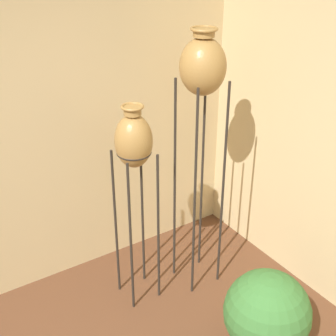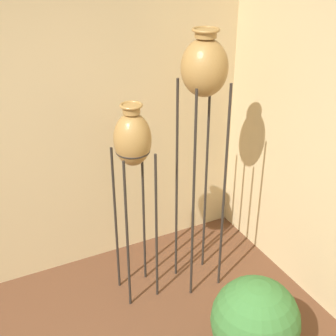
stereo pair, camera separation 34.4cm
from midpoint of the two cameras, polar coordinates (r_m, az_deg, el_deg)
The scene contains 3 objects.
vase_stand_tall at distance 3.28m, azimuth 7.51°, elevation 11.16°, with size 0.33×0.33×2.10m.
vase_stand_medium at distance 3.28m, azimuth -1.34°, elevation 2.80°, with size 0.27×0.27×1.63m.
potted_plant at distance 3.29m, azimuth 13.65°, elevation -18.15°, with size 0.58×0.58×0.71m.
Camera 2 is at (-0.22, -1.25, 2.70)m, focal length 50.00 mm.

